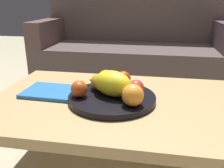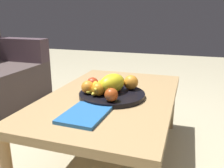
{
  "view_description": "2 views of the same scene",
  "coord_description": "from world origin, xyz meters",
  "views": [
    {
      "loc": [
        0.13,
        -0.93,
        0.81
      ],
      "look_at": [
        -0.03,
        -0.02,
        0.48
      ],
      "focal_mm": 38.64,
      "sensor_mm": 36.0,
      "label": 1
    },
    {
      "loc": [
        -1.2,
        -0.4,
        0.84
      ],
      "look_at": [
        -0.03,
        -0.02,
        0.48
      ],
      "focal_mm": 37.91,
      "sensor_mm": 36.0,
      "label": 2
    }
  ],
  "objects": [
    {
      "name": "ground_plane",
      "position": [
        0.0,
        0.0,
        0.0
      ],
      "size": [
        8.0,
        8.0,
        0.0
      ],
      "primitive_type": "plane",
      "color": "#B2A988"
    },
    {
      "name": "coffee_table",
      "position": [
        0.0,
        0.0,
        0.36
      ],
      "size": [
        1.11,
        0.69,
        0.4
      ],
      "color": "tan",
      "rests_on": "ground_plane"
    },
    {
      "name": "fruit_bowl",
      "position": [
        -0.03,
        -0.02,
        0.41
      ],
      "size": [
        0.36,
        0.36,
        0.03
      ],
      "primitive_type": "cylinder",
      "color": "black",
      "rests_on": "coffee_table"
    },
    {
      "name": "melon_large_front",
      "position": [
        -0.03,
        -0.02,
        0.48
      ],
      "size": [
        0.2,
        0.16,
        0.11
      ],
      "primitive_type": "ellipsoid",
      "rotation": [
        0.0,
        0.0,
        -0.41
      ],
      "color": "yellow",
      "rests_on": "fruit_bowl"
    },
    {
      "name": "orange_front",
      "position": [
        -0.08,
        0.11,
        0.46
      ],
      "size": [
        0.07,
        0.07,
        0.07
      ],
      "primitive_type": "sphere",
      "color": "orange",
      "rests_on": "fruit_bowl"
    },
    {
      "name": "orange_left",
      "position": [
        -0.1,
        0.04,
        0.46
      ],
      "size": [
        0.07,
        0.07,
        0.07
      ],
      "primitive_type": "sphere",
      "color": "orange",
      "rests_on": "fruit_bowl"
    },
    {
      "name": "orange_right",
      "position": [
        0.06,
        -0.1,
        0.47
      ],
      "size": [
        0.08,
        0.08,
        0.08
      ],
      "primitive_type": "sphere",
      "color": "orange",
      "rests_on": "fruit_bowl"
    },
    {
      "name": "apple_front",
      "position": [
        -0.16,
        -0.05,
        0.46
      ],
      "size": [
        0.07,
        0.07,
        0.07
      ],
      "primitive_type": "sphere",
      "color": "#B24517",
      "rests_on": "fruit_bowl"
    },
    {
      "name": "apple_left",
      "position": [
        -0.0,
        0.11,
        0.46
      ],
      "size": [
        0.07,
        0.07,
        0.07
      ],
      "primitive_type": "sphere",
      "color": "#B2381B",
      "rests_on": "fruit_bowl"
    },
    {
      "name": "apple_right",
      "position": [
        0.07,
        -0.01,
        0.46
      ],
      "size": [
        0.07,
        0.07,
        0.07
      ],
      "primitive_type": "sphere",
      "color": "#B2312A",
      "rests_on": "fruit_bowl"
    },
    {
      "name": "banana_bunch",
      "position": [
        -0.06,
        0.05,
        0.46
      ],
      "size": [
        0.17,
        0.11,
        0.06
      ],
      "color": "yellow",
      "rests_on": "fruit_bowl"
    },
    {
      "name": "magazine",
      "position": [
        -0.31,
        0.02,
        0.41
      ],
      "size": [
        0.26,
        0.19,
        0.02
      ],
      "primitive_type": "cube",
      "rotation": [
        0.0,
        0.0,
        -0.04
      ],
      "color": "#2667B2",
      "rests_on": "coffee_table"
    }
  ]
}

